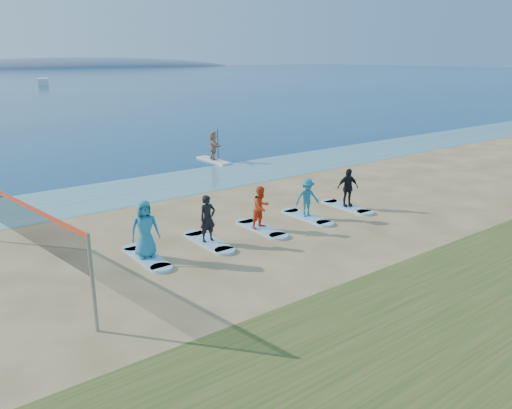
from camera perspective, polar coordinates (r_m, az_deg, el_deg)
ground at (r=17.96m, az=6.81°, el=-4.19°), size 600.00×600.00×0.00m
shallow_water at (r=26.16m, az=-9.31°, el=2.37°), size 600.00×600.00×0.00m
island_ridge at (r=329.82m, az=-18.96°, el=14.61°), size 220.00×56.00×18.00m
volleyball_net at (r=16.06m, az=-25.92°, el=-1.13°), size 1.40×8.99×2.50m
paddleboard at (r=31.52m, az=-4.87°, el=5.04°), size 0.72×3.01×0.12m
paddleboarder at (r=31.35m, az=-4.92°, el=6.73°), size 0.97×1.72×1.77m
boat_offshore_b at (r=127.65m, az=-23.13°, el=12.44°), size 3.62×6.44×1.53m
surfboard_0 at (r=16.69m, az=-12.38°, el=-5.95°), size 0.70×2.20×0.09m
student_0 at (r=16.35m, az=-12.60°, el=-2.74°), size 1.02×0.76×1.89m
surfboard_1 at (r=17.71m, az=-5.47°, el=-4.28°), size 0.70×2.20×0.09m
student_1 at (r=17.42m, az=-5.55°, el=-1.59°), size 0.61×0.40×1.66m
surfboard_2 at (r=18.97m, az=0.58°, el=-2.77°), size 0.70×2.20×0.09m
student_2 at (r=18.71m, az=0.59°, el=-0.31°), size 0.86×0.71×1.61m
surfboard_3 at (r=20.43m, az=5.82°, el=-1.43°), size 0.70×2.20×0.09m
student_3 at (r=20.19m, az=5.88°, el=0.79°), size 1.14×0.89×1.55m
surfboard_4 at (r=22.04m, az=10.31°, el=-0.27°), size 0.70×2.20×0.09m
student_4 at (r=21.81m, az=10.43°, el=1.92°), size 1.05×0.71×1.65m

